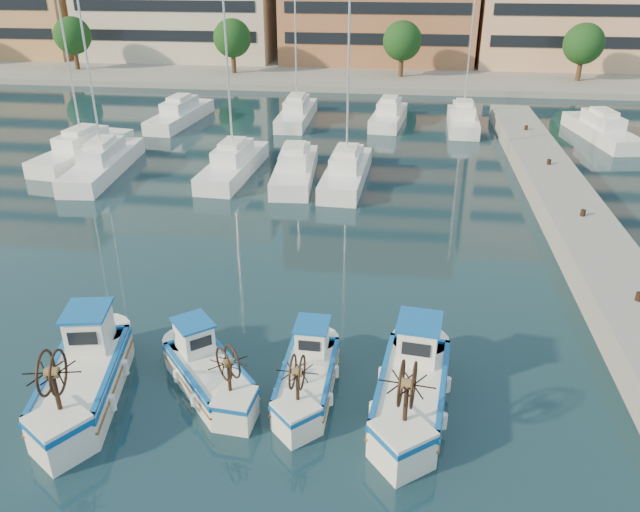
{
  "coord_description": "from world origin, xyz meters",
  "views": [
    {
      "loc": [
        4.25,
        -14.51,
        12.29
      ],
      "look_at": [
        1.39,
        7.51,
        1.5
      ],
      "focal_mm": 35.0,
      "sensor_mm": 36.0,
      "label": 1
    }
  ],
  "objects_px": {
    "fishing_boat_a": "(84,374)",
    "fishing_boat_d": "(412,385)",
    "fishing_boat_b": "(208,370)",
    "fishing_boat_c": "(308,373)"
  },
  "relations": [
    {
      "from": "fishing_boat_b",
      "to": "fishing_boat_c",
      "type": "bearing_deg",
      "value": -35.7
    },
    {
      "from": "fishing_boat_a",
      "to": "fishing_boat_c",
      "type": "distance_m",
      "value": 6.78
    },
    {
      "from": "fishing_boat_b",
      "to": "fishing_boat_c",
      "type": "xyz_separation_m",
      "value": [
        3.11,
        0.23,
        -0.01
      ]
    },
    {
      "from": "fishing_boat_a",
      "to": "fishing_boat_b",
      "type": "height_order",
      "value": "fishing_boat_a"
    },
    {
      "from": "fishing_boat_c",
      "to": "fishing_boat_d",
      "type": "relative_size",
      "value": 0.79
    },
    {
      "from": "fishing_boat_a",
      "to": "fishing_boat_c",
      "type": "height_order",
      "value": "fishing_boat_a"
    },
    {
      "from": "fishing_boat_a",
      "to": "fishing_boat_d",
      "type": "relative_size",
      "value": 1.03
    },
    {
      "from": "fishing_boat_a",
      "to": "fishing_boat_d",
      "type": "xyz_separation_m",
      "value": [
        9.86,
        0.77,
        -0.02
      ]
    },
    {
      "from": "fishing_boat_b",
      "to": "fishing_boat_d",
      "type": "relative_size",
      "value": 0.8
    },
    {
      "from": "fishing_boat_b",
      "to": "fishing_boat_c",
      "type": "distance_m",
      "value": 3.12
    }
  ]
}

